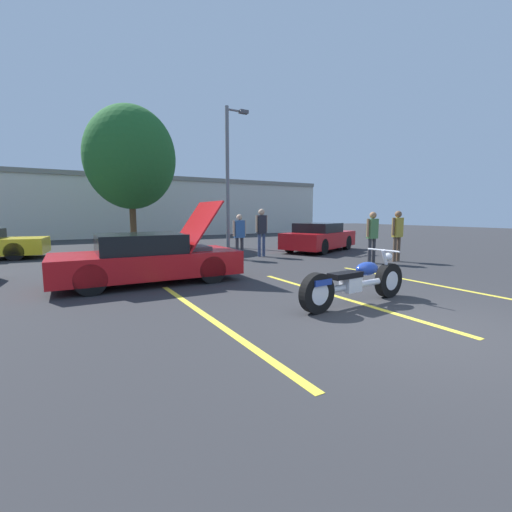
% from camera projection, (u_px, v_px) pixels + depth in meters
% --- Properties ---
extents(ground_plane, '(80.00, 80.00, 0.00)m').
position_uv_depth(ground_plane, '(421.00, 329.00, 5.00)').
color(ground_plane, '#2D2D30').
extents(parking_stripe_foreground, '(0.12, 5.40, 0.01)m').
position_uv_depth(parking_stripe_foreground, '(210.00, 318.00, 5.50)').
color(parking_stripe_foreground, yellow).
rests_on(parking_stripe_foreground, ground).
extents(parking_stripe_middle, '(0.12, 5.40, 0.01)m').
position_uv_depth(parking_stripe_middle, '(339.00, 297.00, 6.88)').
color(parking_stripe_middle, yellow).
rests_on(parking_stripe_middle, ground).
extents(parking_stripe_back, '(0.12, 5.40, 0.01)m').
position_uv_depth(parking_stripe_back, '(426.00, 283.00, 8.27)').
color(parking_stripe_back, yellow).
rests_on(parking_stripe_back, ground).
extents(far_building, '(32.00, 4.20, 4.40)m').
position_uv_depth(far_building, '(127.00, 205.00, 25.43)').
color(far_building, beige).
rests_on(far_building, ground).
extents(light_pole, '(1.21, 0.28, 6.77)m').
position_uv_depth(light_pole, '(229.00, 171.00, 16.69)').
color(light_pole, slate).
rests_on(light_pole, ground).
extents(tree_background, '(4.48, 4.48, 7.06)m').
position_uv_depth(tree_background, '(130.00, 158.00, 17.30)').
color(tree_background, brown).
rests_on(tree_background, ground).
extents(motorcycle, '(2.68, 0.70, 0.98)m').
position_uv_depth(motorcycle, '(356.00, 283.00, 6.29)').
color(motorcycle, black).
rests_on(motorcycle, ground).
extents(show_car_hood_open, '(4.31, 1.92, 1.99)m').
position_uv_depth(show_car_hood_open, '(149.00, 259.00, 8.31)').
color(show_car_hood_open, red).
rests_on(show_car_hood_open, ground).
extents(parked_car_right_row, '(4.50, 3.28, 1.25)m').
position_uv_depth(parked_car_right_row, '(319.00, 238.00, 15.31)').
color(parked_car_right_row, red).
rests_on(parked_car_right_row, ground).
extents(spectator_near_motorcycle, '(0.52, 0.23, 1.77)m').
position_uv_depth(spectator_near_motorcycle, '(397.00, 231.00, 11.92)').
color(spectator_near_motorcycle, brown).
rests_on(spectator_near_motorcycle, ground).
extents(spectator_by_show_car, '(0.52, 0.24, 1.85)m').
position_uv_depth(spectator_by_show_car, '(262.00, 228.00, 13.30)').
color(spectator_by_show_car, '#38476B').
rests_on(spectator_by_show_car, ground).
extents(spectator_midground, '(0.52, 0.22, 1.65)m').
position_uv_depth(spectator_midground, '(239.00, 233.00, 12.41)').
color(spectator_midground, '#333338').
rests_on(spectator_midground, ground).
extents(spectator_far_lot, '(0.52, 0.23, 1.73)m').
position_uv_depth(spectator_far_lot, '(372.00, 233.00, 11.49)').
color(spectator_far_lot, '#333338').
rests_on(spectator_far_lot, ground).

